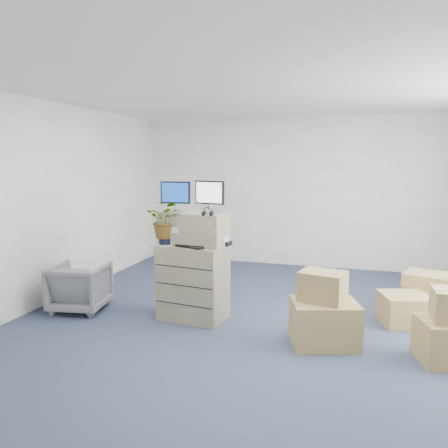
% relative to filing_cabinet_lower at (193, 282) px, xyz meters
% --- Properties ---
extents(ground, '(7.00, 7.00, 0.00)m').
position_rel_filing_cabinet_lower_xyz_m(ground, '(0.84, -0.21, -0.47)').
color(ground, '#252E42').
rests_on(ground, ground).
extents(wall_back, '(6.00, 0.02, 2.80)m').
position_rel_filing_cabinet_lower_xyz_m(wall_back, '(0.84, 3.30, 0.93)').
color(wall_back, beige).
rests_on(wall_back, ground).
extents(filing_cabinet_lower, '(0.87, 0.59, 0.94)m').
position_rel_filing_cabinet_lower_xyz_m(filing_cabinet_lower, '(0.00, 0.00, 0.00)').
color(filing_cabinet_lower, '#83775A').
rests_on(filing_cabinet_lower, ground).
extents(filing_cabinet_upper, '(0.85, 0.50, 0.40)m').
position_rel_filing_cabinet_lower_xyz_m(filing_cabinet_upper, '(0.01, 0.04, 0.67)').
color(filing_cabinet_upper, '#83775A').
rests_on(filing_cabinet_upper, filing_cabinet_lower).
extents(monitor_left, '(0.38, 0.15, 0.38)m').
position_rel_filing_cabinet_lower_xyz_m(monitor_left, '(-0.24, 0.04, 1.09)').
color(monitor_left, '#99999E').
rests_on(monitor_left, filing_cabinet_upper).
extents(monitor_right, '(0.39, 0.19, 0.39)m').
position_rel_filing_cabinet_lower_xyz_m(monitor_right, '(0.21, 0.04, 1.10)').
color(monitor_right, '#99999E').
rests_on(monitor_right, filing_cabinet_upper).
extents(headphones, '(0.12, 0.03, 0.12)m').
position_rel_filing_cabinet_lower_xyz_m(headphones, '(0.26, -0.17, 0.91)').
color(headphones, black).
rests_on(headphones, filing_cabinet_upper).
extents(keyboard, '(0.46, 0.31, 0.02)m').
position_rel_filing_cabinet_lower_xyz_m(keyboard, '(0.02, -0.11, 0.48)').
color(keyboard, black).
rests_on(keyboard, filing_cabinet_lower).
extents(mouse, '(0.10, 0.08, 0.03)m').
position_rel_filing_cabinet_lower_xyz_m(mouse, '(0.29, -0.12, 0.49)').
color(mouse, silver).
rests_on(mouse, filing_cabinet_lower).
extents(water_bottle, '(0.07, 0.07, 0.25)m').
position_rel_filing_cabinet_lower_xyz_m(water_bottle, '(0.12, 0.07, 0.60)').
color(water_bottle, '#919599').
rests_on(water_bottle, filing_cabinet_lower).
extents(phone_dock, '(0.06, 0.05, 0.12)m').
position_rel_filing_cabinet_lower_xyz_m(phone_dock, '(-0.01, 0.05, 0.51)').
color(phone_dock, silver).
rests_on(phone_dock, filing_cabinet_lower).
extents(external_drive, '(0.20, 0.17, 0.05)m').
position_rel_filing_cabinet_lower_xyz_m(external_drive, '(0.36, 0.11, 0.50)').
color(external_drive, black).
rests_on(external_drive, filing_cabinet_lower).
extents(tissue_box, '(0.25, 0.18, 0.08)m').
position_rel_filing_cabinet_lower_xyz_m(tissue_box, '(0.32, 0.09, 0.57)').
color(tissue_box, '#46A3F1').
rests_on(tissue_box, external_drive).
extents(potted_plant, '(0.44, 0.48, 0.45)m').
position_rel_filing_cabinet_lower_xyz_m(potted_plant, '(-0.32, -0.09, 0.73)').
color(potted_plant, '#AECDA5').
rests_on(potted_plant, filing_cabinet_lower).
extents(office_chair, '(0.77, 0.73, 0.69)m').
position_rel_filing_cabinet_lower_xyz_m(office_chair, '(-1.56, -0.14, -0.13)').
color(office_chair, slate).
rests_on(office_chair, ground).
extents(cardboard_boxes, '(2.15, 2.10, 0.80)m').
position_rel_filing_cabinet_lower_xyz_m(cardboard_boxes, '(2.43, 0.19, -0.18)').
color(cardboard_boxes, olive).
rests_on(cardboard_boxes, ground).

